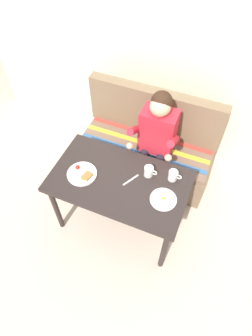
{
  "coord_description": "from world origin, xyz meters",
  "views": [
    {
      "loc": [
        0.61,
        -1.32,
        2.79
      ],
      "look_at": [
        0.0,
        0.15,
        0.72
      ],
      "focal_mm": 31.25,
      "sensor_mm": 36.0,
      "label": 1
    }
  ],
  "objects": [
    {
      "name": "table",
      "position": [
        0.0,
        0.0,
        0.65
      ],
      "size": [
        1.2,
        0.7,
        0.73
      ],
      "color": "black",
      "rests_on": "ground"
    },
    {
      "name": "coffee_mug_second",
      "position": [
        0.42,
        0.19,
        0.78
      ],
      "size": [
        0.12,
        0.08,
        0.1
      ],
      "color": "white",
      "rests_on": "table"
    },
    {
      "name": "person",
      "position": [
        0.12,
        0.59,
        0.74
      ],
      "size": [
        0.45,
        0.61,
        1.21
      ],
      "color": "red",
      "rests_on": "ground"
    },
    {
      "name": "couch",
      "position": [
        0.0,
        0.76,
        0.33
      ],
      "size": [
        1.44,
        0.56,
        1.0
      ],
      "color": "brown",
      "rests_on": "ground"
    },
    {
      "name": "back_wall",
      "position": [
        0.0,
        1.27,
        1.3
      ],
      "size": [
        4.4,
        0.1,
        2.6
      ],
      "primitive_type": "cube",
      "color": "beige",
      "rests_on": "ground"
    },
    {
      "name": "plate_breakfast",
      "position": [
        -0.32,
        -0.07,
        0.74
      ],
      "size": [
        0.26,
        0.26,
        0.05
      ],
      "color": "white",
      "rests_on": "table"
    },
    {
      "name": "ground_plane",
      "position": [
        0.0,
        0.0,
        0.0
      ],
      "size": [
        8.0,
        8.0,
        0.0
      ],
      "primitive_type": "plane",
      "color": "beige"
    },
    {
      "name": "coffee_mug",
      "position": [
        0.21,
        0.15,
        0.78
      ],
      "size": [
        0.12,
        0.08,
        0.1
      ],
      "color": "white",
      "rests_on": "table"
    },
    {
      "name": "fork",
      "position": [
        0.09,
        0.04,
        0.73
      ],
      "size": [
        0.09,
        0.16,
        0.0
      ],
      "primitive_type": "cube",
      "rotation": [
        0.0,
        0.0,
        -0.5
      ],
      "color": "silver",
      "rests_on": "table"
    },
    {
      "name": "plate_eggs",
      "position": [
        0.41,
        -0.05,
        0.74
      ],
      "size": [
        0.22,
        0.22,
        0.04
      ],
      "color": "white",
      "rests_on": "table"
    }
  ]
}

